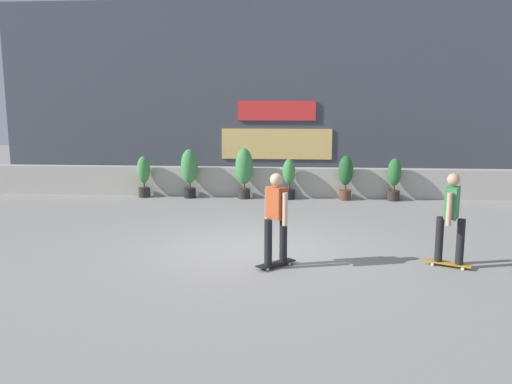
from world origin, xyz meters
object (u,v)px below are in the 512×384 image
object	(u,v)px
potted_plant_2	(244,169)
potted_plant_3	(289,178)
potted_plant_0	(144,175)
potted_plant_5	(394,178)
skater_by_wall_right	(276,216)
potted_plant_1	(189,170)
skater_foreground	(451,216)
potted_plant_4	(346,175)

from	to	relation	value
potted_plant_2	potted_plant_3	size ratio (longest dim) A/B	1.25
potted_plant_0	potted_plant_5	size ratio (longest dim) A/B	1.00
potted_plant_2	skater_by_wall_right	bearing A→B (deg)	-79.51
potted_plant_1	potted_plant_0	bearing A→B (deg)	180.00
potted_plant_5	potted_plant_1	bearing A→B (deg)	-180.00
potted_plant_5	skater_foreground	distance (m)	6.49
potted_plant_3	skater_by_wall_right	world-z (taller)	skater_by_wall_right
potted_plant_0	potted_plant_4	size ratio (longest dim) A/B	0.95
potted_plant_0	potted_plant_4	xyz separation A→B (m)	(6.17, -0.00, 0.06)
potted_plant_2	skater_foreground	distance (m)	7.80
potted_plant_4	potted_plant_1	bearing A→B (deg)	180.00
skater_foreground	skater_by_wall_right	size ratio (longest dim) A/B	1.00
potted_plant_1	potted_plant_5	bearing A→B (deg)	0.00
potted_plant_2	potted_plant_4	bearing A→B (deg)	0.00
potted_plant_3	potted_plant_4	world-z (taller)	potted_plant_4
potted_plant_0	potted_plant_2	bearing A→B (deg)	-0.00
potted_plant_1	potted_plant_3	distance (m)	3.05
potted_plant_1	skater_foreground	bearing A→B (deg)	-47.09
potted_plant_0	potted_plant_1	bearing A→B (deg)	-0.00
potted_plant_3	skater_foreground	size ratio (longest dim) A/B	0.72
skater_foreground	potted_plant_2	bearing A→B (deg)	123.82
potted_plant_0	potted_plant_5	world-z (taller)	potted_plant_0
potted_plant_1	potted_plant_5	size ratio (longest dim) A/B	1.18
potted_plant_2	skater_foreground	size ratio (longest dim) A/B	0.91
potted_plant_2	potted_plant_1	bearing A→B (deg)	180.00
potted_plant_3	skater_by_wall_right	distance (m)	6.74
potted_plant_1	potted_plant_4	size ratio (longest dim) A/B	1.12
potted_plant_3	potted_plant_5	size ratio (longest dim) A/B	0.97
potted_plant_4	skater_by_wall_right	size ratio (longest dim) A/B	0.79
skater_foreground	potted_plant_1	bearing A→B (deg)	132.91
potted_plant_3	potted_plant_5	world-z (taller)	potted_plant_5
potted_plant_4	potted_plant_5	xyz separation A→B (m)	(1.43, 0.00, -0.06)
potted_plant_2	potted_plant_5	xyz separation A→B (m)	(4.49, 0.00, -0.20)
potted_plant_4	skater_foreground	distance (m)	6.61
potted_plant_4	potted_plant_5	bearing A→B (deg)	0.00
potted_plant_1	potted_plant_5	distance (m)	6.17
potted_plant_3	potted_plant_4	xyz separation A→B (m)	(1.69, -0.00, 0.09)
potted_plant_3	skater_foreground	distance (m)	7.14
potted_plant_0	potted_plant_2	distance (m)	3.12
potted_plant_2	potted_plant_4	distance (m)	3.06
potted_plant_3	skater_by_wall_right	bearing A→B (deg)	-90.95
potted_plant_0	potted_plant_3	bearing A→B (deg)	0.00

